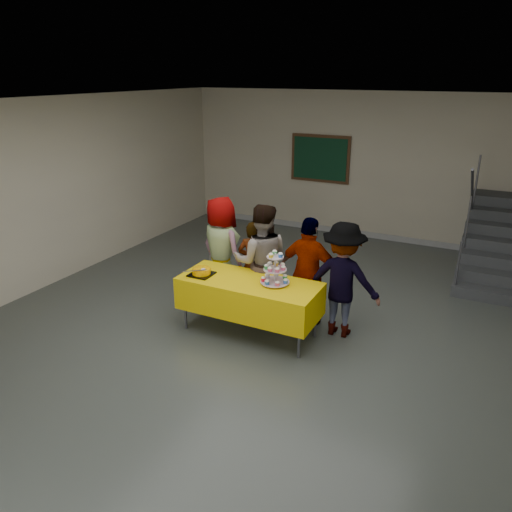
{
  "coord_description": "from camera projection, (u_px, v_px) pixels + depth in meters",
  "views": [
    {
      "loc": [
        2.53,
        -5.2,
        3.36
      ],
      "look_at": [
        -0.26,
        0.35,
        1.05
      ],
      "focal_mm": 35.0,
      "sensor_mm": 36.0,
      "label": 1
    }
  ],
  "objects": [
    {
      "name": "cupcake_stand",
      "position": [
        275.0,
        272.0,
        6.4
      ],
      "size": [
        0.38,
        0.38,
        0.44
      ],
      "color": "silver",
      "rests_on": "bake_table"
    },
    {
      "name": "room_shell",
      "position": [
        263.0,
        182.0,
        5.87
      ],
      "size": [
        10.0,
        10.04,
        3.02
      ],
      "color": "#4C514C",
      "rests_on": "ground"
    },
    {
      "name": "bear_cake",
      "position": [
        201.0,
        271.0,
        6.72
      ],
      "size": [
        0.32,
        0.36,
        0.12
      ],
      "color": "black",
      "rests_on": "bake_table"
    },
    {
      "name": "staircase",
      "position": [
        503.0,
        245.0,
        8.74
      ],
      "size": [
        1.3,
        2.4,
        2.04
      ],
      "color": "#424447",
      "rests_on": "ground"
    },
    {
      "name": "bake_table",
      "position": [
        249.0,
        295.0,
        6.63
      ],
      "size": [
        1.88,
        0.78,
        0.77
      ],
      "color": "#595960",
      "rests_on": "ground"
    },
    {
      "name": "schoolchild_d",
      "position": [
        309.0,
        273.0,
        6.79
      ],
      "size": [
        0.94,
        0.45,
        1.56
      ],
      "primitive_type": "imported",
      "rotation": [
        0.0,
        0.0,
        3.07
      ],
      "color": "slate",
      "rests_on": "ground"
    },
    {
      "name": "schoolchild_e",
      "position": [
        343.0,
        280.0,
        6.55
      ],
      "size": [
        1.04,
        0.62,
        1.57
      ],
      "primitive_type": "imported",
      "rotation": [
        0.0,
        0.0,
        3.18
      ],
      "color": "slate",
      "rests_on": "ground"
    },
    {
      "name": "schoolchild_a",
      "position": [
        221.0,
        250.0,
        7.54
      ],
      "size": [
        0.93,
        0.76,
        1.63
      ],
      "primitive_type": "imported",
      "rotation": [
        0.0,
        0.0,
        2.8
      ],
      "color": "slate",
      "rests_on": "ground"
    },
    {
      "name": "schoolchild_b",
      "position": [
        254.0,
        265.0,
        7.36
      ],
      "size": [
        0.53,
        0.39,
        1.34
      ],
      "primitive_type": "imported",
      "rotation": [
        0.0,
        0.0,
        3.29
      ],
      "color": "slate",
      "rests_on": "ground"
    },
    {
      "name": "schoolchild_c",
      "position": [
        261.0,
        261.0,
        7.05
      ],
      "size": [
        0.99,
        0.9,
        1.66
      ],
      "primitive_type": "imported",
      "rotation": [
        0.0,
        0.0,
        3.56
      ],
      "color": "slate",
      "rests_on": "ground"
    },
    {
      "name": "noticeboard",
      "position": [
        320.0,
        159.0,
        10.63
      ],
      "size": [
        1.3,
        0.05,
        1.0
      ],
      "color": "#472B16",
      "rests_on": "ground"
    }
  ]
}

